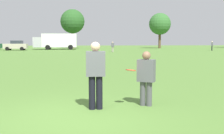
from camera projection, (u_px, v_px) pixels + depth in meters
ground_plane at (76, 117)px, 6.41m from camera, size 194.39×194.39×0.00m
player_thrower at (96, 72)px, 7.01m from camera, size 0.49×0.29×1.75m
player_defender at (146, 76)px, 7.41m from camera, size 0.53×0.45×1.49m
frisbee at (131, 70)px, 7.20m from camera, size 0.28×0.27×0.10m
parked_car_center at (16, 45)px, 50.70m from camera, size 4.22×2.26×1.82m
box_truck at (56, 41)px, 54.74m from camera, size 8.53×3.10×3.18m
bystander_sideline_watcher at (113, 46)px, 43.00m from camera, size 0.50×0.36×1.62m
bystander_far_jogger at (212, 45)px, 49.13m from camera, size 0.48×0.55×1.72m
tree_west_maple at (73, 22)px, 62.70m from camera, size 5.53×5.53×8.99m
tree_center_elm at (160, 24)px, 64.36m from camera, size 5.10×5.10×8.29m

